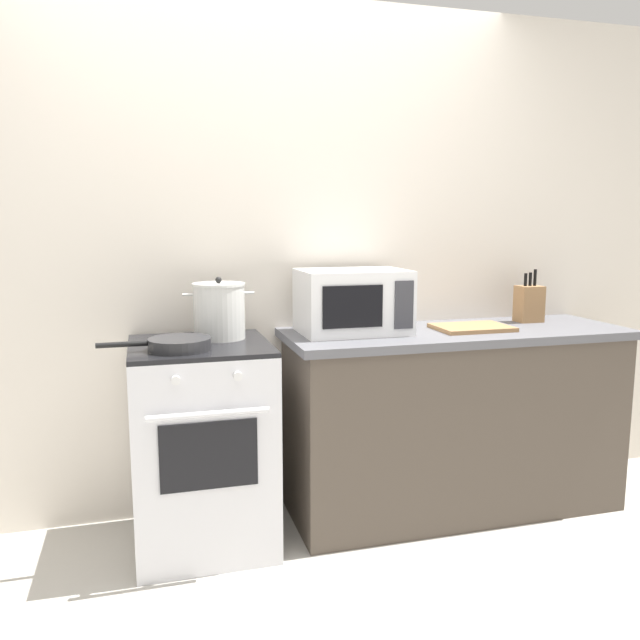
{
  "coord_description": "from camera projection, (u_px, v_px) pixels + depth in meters",
  "views": [
    {
      "loc": [
        -0.58,
        -2.16,
        1.45
      ],
      "look_at": [
        0.2,
        0.6,
        1.0
      ],
      "focal_mm": 35.7,
      "sensor_mm": 36.0,
      "label": 1
    }
  ],
  "objects": [
    {
      "name": "microwave",
      "position": [
        353.0,
        301.0,
        3.01
      ],
      "size": [
        0.5,
        0.37,
        0.3
      ],
      "color": "white",
      "rests_on": "countertop_right"
    },
    {
      "name": "countertop_right",
      "position": [
        457.0,
        334.0,
        3.12
      ],
      "size": [
        1.7,
        0.6,
        0.04
      ],
      "primitive_type": "cube",
      "color": "#59595E",
      "rests_on": "lower_cabinet_right"
    },
    {
      "name": "back_wall",
      "position": [
        320.0,
        260.0,
        3.24
      ],
      "size": [
        4.4,
        0.1,
        2.5
      ],
      "primitive_type": "cube",
      "color": "silver",
      "rests_on": "ground_plane"
    },
    {
      "name": "knife_block",
      "position": [
        529.0,
        303.0,
        3.34
      ],
      "size": [
        0.13,
        0.1,
        0.28
      ],
      "color": "#997047",
      "rests_on": "countertop_right"
    },
    {
      "name": "lower_cabinet_right",
      "position": [
        454.0,
        424.0,
        3.19
      ],
      "size": [
        1.64,
        0.56,
        0.88
      ],
      "primitive_type": "cube",
      "color": "#4C4238",
      "rests_on": "ground_plane"
    },
    {
      "name": "frying_pan",
      "position": [
        178.0,
        344.0,
        2.62
      ],
      "size": [
        0.46,
        0.26,
        0.05
      ],
      "color": "#28282B",
      "rests_on": "stove"
    },
    {
      "name": "ground_plane",
      "position": [
        313.0,
        604.0,
        2.43
      ],
      "size": [
        10.0,
        10.0,
        0.0
      ],
      "primitive_type": "plane",
      "color": "#B2ADA3"
    },
    {
      "name": "stock_pot",
      "position": [
        219.0,
        311.0,
        2.86
      ],
      "size": [
        0.32,
        0.24,
        0.28
      ],
      "color": "silver",
      "rests_on": "stove"
    },
    {
      "name": "cutting_board",
      "position": [
        472.0,
        328.0,
        3.11
      ],
      "size": [
        0.36,
        0.26,
        0.02
      ],
      "primitive_type": "cube",
      "color": "#997047",
      "rests_on": "countertop_right"
    },
    {
      "name": "stove",
      "position": [
        202.0,
        445.0,
        2.83
      ],
      "size": [
        0.6,
        0.64,
        0.92
      ],
      "color": "silver",
      "rests_on": "ground_plane"
    }
  ]
}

